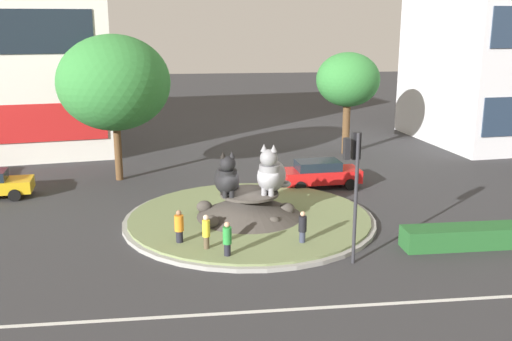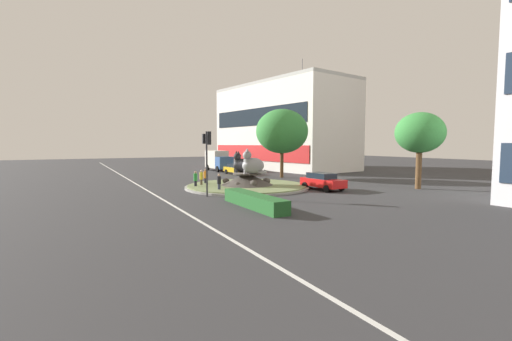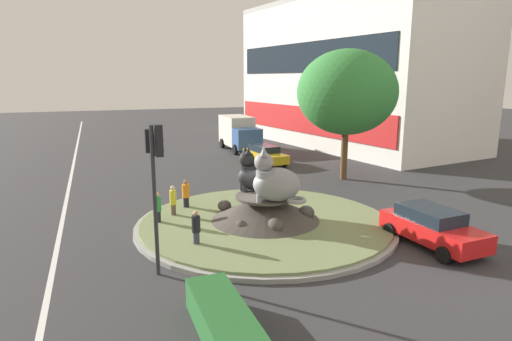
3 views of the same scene
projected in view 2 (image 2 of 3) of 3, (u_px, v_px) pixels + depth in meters
ground_plane at (247, 188)px, 33.26m from camera, size 160.00×160.00×0.00m
lane_centreline at (153, 194)px, 29.02m from camera, size 112.00×0.20×0.01m
roundabout_island at (247, 183)px, 33.23m from camera, size 11.89×11.89×1.43m
cat_statue_black at (241, 164)px, 33.95m from camera, size 1.39×2.19×2.12m
cat_statue_grey at (252, 164)px, 32.18m from camera, size 2.10×2.39×2.37m
traffic_light_mast at (207, 149)px, 27.45m from camera, size 0.71×0.57×5.21m
shophouse_block at (283, 127)px, 59.31m from camera, size 26.37×15.17×17.70m
clipped_hedge_strip at (254, 201)px, 22.88m from camera, size 6.98×1.20×0.90m
broadleaf_tree_behind_island at (420, 133)px, 31.99m from camera, size 4.43×4.43×7.15m
second_tree_near_tower at (282, 131)px, 42.87m from camera, size 6.48×6.48×8.54m
pedestrian_black_shirt at (219, 183)px, 29.86m from camera, size 0.34×0.34×1.63m
pedestrian_green_shirt at (195, 180)px, 32.18m from camera, size 0.35×0.35×1.68m
pedestrian_orange_shirt at (205, 177)px, 34.62m from camera, size 0.38×0.38×1.68m
pedestrian_yellow_shirt at (201, 178)px, 33.27m from camera, size 0.31×0.31×1.71m
sedan_on_far_lane at (237, 169)px, 47.76m from camera, size 4.94×2.28×1.49m
hatchback_near_shophouse at (322, 181)px, 31.67m from camera, size 4.47×2.23×1.55m
delivery_box_truck at (218, 160)px, 54.28m from camera, size 6.26×2.62×3.14m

